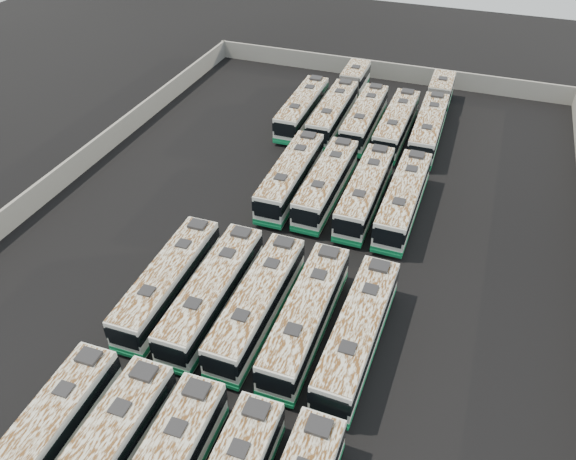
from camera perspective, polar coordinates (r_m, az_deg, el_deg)
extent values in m
plane|color=black|center=(44.33, -0.32, -2.23)|extent=(140.00, 140.00, 0.00)
cube|color=gray|center=(74.34, 9.82, 15.66)|extent=(45.20, 0.30, 2.20)
cube|color=gray|center=(54.13, -23.11, 4.07)|extent=(0.30, 73.20, 2.20)
cube|color=silver|center=(34.01, -23.86, -19.29)|extent=(2.65, 11.59, 2.64)
cube|color=#0C6239|center=(34.78, -23.44, -20.18)|extent=(2.70, 11.64, 0.40)
cube|color=black|center=(33.67, -24.05, -18.88)|extent=(2.71, 11.65, 0.88)
cube|color=beige|center=(32.96, -24.47, -17.98)|extent=(2.60, 11.36, 0.07)
cube|color=black|center=(33.83, -21.83, -14.76)|extent=(0.93, 0.93, 0.13)
cube|color=black|center=(34.80, -19.61, -12.01)|extent=(1.27, 1.08, 0.25)
cylinder|color=black|center=(36.81, -21.09, -15.47)|extent=(0.29, 0.97, 0.96)
cylinder|color=black|center=(35.82, -18.37, -16.59)|extent=(0.29, 0.97, 0.96)
cube|color=beige|center=(31.09, -19.51, -20.49)|extent=(2.45, 11.70, 0.07)
cube|color=black|center=(32.01, -16.73, -16.87)|extent=(0.95, 0.95, 0.14)
cube|color=black|center=(33.04, -14.43, -13.79)|extent=(1.29, 1.10, 0.26)
cylinder|color=black|center=(35.13, -16.30, -17.42)|extent=(0.28, 1.00, 0.99)
cylinder|color=black|center=(34.26, -13.20, -18.68)|extent=(0.28, 1.00, 0.99)
cube|color=black|center=(30.65, -11.32, -19.06)|extent=(0.97, 0.97, 0.14)
cube|color=black|center=(31.74, -9.26, -15.69)|extent=(1.32, 1.12, 0.26)
cylinder|color=black|center=(33.79, -11.42, -19.45)|extent=(0.30, 1.00, 1.00)
cylinder|color=black|center=(33.12, -7.96, -20.63)|extent=(0.30, 1.00, 1.00)
cube|color=black|center=(29.69, -5.03, -21.25)|extent=(0.93, 0.93, 0.14)
cube|color=black|center=(30.78, -3.23, -17.73)|extent=(1.28, 1.08, 0.25)
cylinder|color=black|center=(32.75, -5.69, -21.43)|extent=(0.28, 0.97, 0.97)
cube|color=black|center=(30.20, 3.16, -19.30)|extent=(1.28, 1.09, 0.25)
cube|color=silver|center=(40.20, -12.03, -5.15)|extent=(2.64, 11.65, 2.66)
cube|color=#0C6239|center=(40.86, -11.86, -6.15)|extent=(2.69, 11.70, 0.41)
cube|color=black|center=(39.91, -12.11, -4.69)|extent=(2.70, 11.72, 0.89)
cube|color=black|center=(36.72, -16.48, -10.58)|extent=(2.13, 0.10, 1.40)
cube|color=#0C6239|center=(37.81, -16.08, -12.08)|extent=(2.42, 0.15, 0.27)
cube|color=beige|center=(39.30, -12.29, -3.70)|extent=(2.59, 11.42, 0.07)
cube|color=black|center=(37.70, -14.17, -6.00)|extent=(0.94, 0.94, 0.14)
cube|color=black|center=(40.88, -10.60, -1.37)|extent=(0.94, 0.94, 0.14)
cube|color=black|center=(42.42, -9.17, 0.55)|extent=(1.28, 1.09, 0.25)
cylinder|color=black|center=(39.37, -15.74, -9.49)|extent=(0.29, 0.97, 0.97)
cylinder|color=black|center=(38.46, -13.10, -10.35)|extent=(0.29, 0.97, 0.97)
cylinder|color=black|center=(43.74, -10.71, -2.86)|extent=(0.29, 0.97, 0.97)
cylinder|color=black|center=(42.92, -8.27, -3.47)|extent=(0.29, 0.97, 0.97)
cube|color=silver|center=(38.79, -7.65, -6.35)|extent=(2.54, 11.93, 2.73)
cube|color=#0C6239|center=(39.49, -7.53, -7.38)|extent=(2.59, 11.98, 0.42)
cube|color=black|center=(38.48, -7.71, -5.86)|extent=(2.60, 11.99, 0.91)
cube|color=black|center=(35.14, -12.04, -12.30)|extent=(2.18, 0.07, 1.44)
cube|color=#0C6239|center=(36.30, -11.72, -13.84)|extent=(2.48, 0.11, 0.28)
cube|color=beige|center=(37.84, -7.82, -4.83)|extent=(2.49, 11.69, 0.07)
cube|color=black|center=(36.15, -9.67, -7.34)|extent=(0.95, 0.95, 0.14)
cube|color=black|center=(39.50, -6.17, -2.31)|extent=(0.95, 0.95, 0.14)
cube|color=black|center=(41.13, -4.80, -0.25)|extent=(1.30, 1.10, 0.26)
cylinder|color=black|center=(37.86, -11.53, -11.01)|extent=(0.28, 0.99, 0.99)
cylinder|color=black|center=(37.05, -8.61, -11.95)|extent=(0.28, 0.99, 0.99)
cylinder|color=black|center=(42.45, -6.56, -3.82)|extent=(0.28, 0.99, 0.99)
cylinder|color=black|center=(41.73, -3.92, -4.49)|extent=(0.28, 0.99, 0.99)
cube|color=silver|center=(37.79, -3.10, -7.50)|extent=(2.52, 11.79, 2.70)
cube|color=#0C6239|center=(38.50, -3.05, -8.53)|extent=(2.57, 11.84, 0.41)
cube|color=black|center=(37.47, -3.12, -7.02)|extent=(2.58, 11.85, 0.90)
cube|color=black|center=(34.07, -7.09, -13.72)|extent=(2.16, 0.07, 1.42)
cube|color=#0C6239|center=(35.25, -6.90, -15.24)|extent=(2.45, 0.11, 0.27)
cube|color=beige|center=(36.82, -3.17, -6.00)|extent=(2.47, 11.55, 0.07)
cube|color=black|center=(35.11, -4.84, -8.61)|extent=(0.94, 0.94, 0.14)
cube|color=black|center=(38.51, -1.67, -3.39)|extent=(0.94, 0.94, 0.14)
cube|color=black|center=(40.15, -0.43, -1.26)|extent=(1.28, 1.09, 0.26)
cylinder|color=black|center=(36.76, -6.92, -12.29)|extent=(0.28, 0.98, 0.98)
cylinder|color=black|center=(36.11, -3.84, -13.25)|extent=(0.28, 0.98, 0.98)
cylinder|color=black|center=(41.41, -2.36, -4.84)|extent=(0.28, 0.98, 0.98)
cylinder|color=black|center=(40.84, 0.38, -5.54)|extent=(0.28, 0.98, 0.98)
cube|color=silver|center=(36.94, 1.86, -8.79)|extent=(2.53, 11.87, 2.72)
cube|color=#0C6239|center=(37.66, 1.83, -9.82)|extent=(2.58, 11.92, 0.41)
cube|color=black|center=(36.61, 1.87, -8.30)|extent=(2.59, 11.93, 0.91)
cube|color=black|center=(33.08, -1.50, -15.47)|extent=(2.17, 0.07, 1.43)
cube|color=#0C6239|center=(34.30, -1.45, -16.98)|extent=(2.47, 0.11, 0.28)
cube|color=beige|center=(35.94, 1.90, -7.27)|extent=(2.48, 11.63, 0.07)
cube|color=black|center=(34.16, 0.51, -10.07)|extent=(0.94, 0.94, 0.14)
cube|color=black|center=(37.68, 3.15, -4.51)|extent=(0.94, 0.94, 0.14)
cube|color=black|center=(39.37, 4.18, -2.26)|extent=(1.29, 1.09, 0.26)
cylinder|color=black|center=(35.75, -1.81, -13.87)|extent=(0.28, 0.99, 0.99)
cylinder|color=black|center=(35.31, 1.50, -14.78)|extent=(0.28, 0.99, 0.99)
cylinder|color=black|center=(40.57, 2.09, -5.92)|extent=(0.28, 0.99, 0.99)
cylinder|color=black|center=(40.18, 4.98, -6.61)|extent=(0.28, 0.99, 0.99)
cube|color=silver|center=(36.22, 7.11, -10.35)|extent=(2.73, 11.94, 2.72)
cube|color=#0C6239|center=(36.97, 6.99, -11.38)|extent=(2.78, 11.99, 0.42)
cube|color=black|center=(35.89, 7.16, -9.87)|extent=(2.79, 12.00, 0.91)
cube|color=black|center=(32.34, 4.16, -17.39)|extent=(2.18, 0.11, 1.44)
cube|color=#0C6239|center=(33.59, 4.04, -18.87)|extent=(2.48, 0.15, 0.28)
cube|color=beige|center=(35.20, 7.28, -8.84)|extent=(2.67, 11.70, 0.07)
cube|color=black|center=(33.41, 6.07, -11.79)|extent=(0.96, 0.96, 0.14)
cube|color=black|center=(36.96, 8.38, -5.96)|extent=(0.96, 0.96, 0.14)
cube|color=black|center=(38.67, 9.28, -3.62)|extent=(1.31, 1.12, 0.26)
cylinder|color=black|center=(34.96, 3.47, -15.61)|extent=(0.30, 1.00, 0.99)
cylinder|color=black|center=(34.68, 6.93, -16.55)|extent=(0.30, 1.00, 0.99)
cylinder|color=black|center=(39.82, 6.98, -7.30)|extent=(0.30, 1.00, 0.99)
cylinder|color=black|center=(39.58, 9.96, -8.03)|extent=(0.30, 1.00, 0.99)
cube|color=silver|center=(50.10, 0.29, 5.48)|extent=(2.65, 11.98, 2.74)
cube|color=#0C6239|center=(50.64, 0.28, 4.52)|extent=(2.71, 12.03, 0.42)
cube|color=black|center=(49.86, 0.29, 5.92)|extent=(2.72, 12.04, 0.92)
cube|color=black|center=(45.26, -2.19, 1.98)|extent=(2.19, 0.09, 1.44)
cube|color=#0C6239|center=(46.17, -2.15, 0.45)|extent=(2.49, 0.13, 0.28)
cube|color=beige|center=(49.36, 0.29, 6.85)|extent=(2.60, 11.74, 0.07)
cube|color=black|center=(47.21, -0.76, 5.40)|extent=(0.96, 0.96, 0.14)
cube|color=black|center=(51.47, 1.26, 8.37)|extent=(0.96, 0.96, 0.14)
cube|color=black|center=(53.44, 2.07, 9.60)|extent=(1.31, 1.11, 0.26)
cylinder|color=black|center=(48.12, -2.41, 2.17)|extent=(0.29, 1.00, 1.00)
cylinder|color=black|center=(47.51, -0.01, 1.68)|extent=(0.29, 1.00, 1.00)
cylinder|color=black|center=(54.11, 0.54, 6.64)|extent=(0.29, 1.00, 1.00)
cylinder|color=black|center=(53.57, 2.71, 6.24)|extent=(0.29, 1.00, 1.00)
cube|color=silver|center=(49.34, 3.92, 4.78)|extent=(2.52, 11.77, 2.70)
cube|color=#0C6239|center=(49.89, 3.88, 3.84)|extent=(2.57, 11.83, 0.41)
cube|color=black|center=(49.10, 3.95, 5.22)|extent=(2.58, 11.84, 0.90)
cube|color=black|center=(44.52, 1.68, 1.25)|extent=(2.16, 0.07, 1.42)
cube|color=#0C6239|center=(45.43, 1.65, -0.27)|extent=(2.45, 0.11, 0.27)
cube|color=beige|center=(48.61, 3.99, 6.14)|extent=(2.47, 11.54, 0.07)
cube|color=black|center=(46.46, 3.05, 4.68)|extent=(0.94, 0.94, 0.14)
cube|color=black|center=(50.70, 4.87, 7.67)|extent=(0.94, 0.94, 0.14)
cube|color=black|center=(52.66, 5.61, 8.91)|extent=(1.28, 1.09, 0.25)
cylinder|color=black|center=(47.32, 1.29, 1.49)|extent=(0.28, 0.98, 0.98)
cylinder|color=black|center=(46.82, 3.72, 0.95)|extent=(0.28, 0.98, 0.98)
cylinder|color=black|center=(53.28, 4.00, 5.99)|extent=(0.28, 0.98, 0.98)
cylinder|color=black|center=(52.84, 6.18, 5.55)|extent=(0.28, 0.98, 0.98)
cube|color=silver|center=(48.55, 7.85, 3.88)|extent=(2.47, 11.81, 2.71)
cube|color=#0C6239|center=(49.10, 7.75, 2.93)|extent=(2.52, 11.86, 0.41)
cube|color=black|center=(48.30, 7.90, 4.32)|extent=(2.53, 11.87, 0.91)
cube|color=black|center=(43.63, 6.04, 0.16)|extent=(2.16, 0.06, 1.43)
cube|color=#0C6239|center=(44.57, 5.91, -1.37)|extent=(2.46, 0.10, 0.28)
cube|color=beige|center=(47.80, 7.99, 5.26)|extent=(2.42, 11.57, 0.07)
cube|color=black|center=(45.60, 7.23, 3.72)|extent=(0.94, 0.94, 0.14)
cube|color=black|center=(49.93, 8.71, 6.85)|extent=(0.94, 0.94, 0.14)
cube|color=black|center=(51.92, 9.31, 8.14)|extent=(1.28, 1.08, 0.26)
cylinder|color=black|center=(46.41, 5.36, 0.47)|extent=(0.28, 0.98, 0.98)
cylinder|color=black|center=(46.07, 7.88, -0.08)|extent=(0.28, 0.98, 0.98)
cylinder|color=black|center=(52.48, 7.61, 5.18)|extent=(0.28, 0.98, 0.98)
cylinder|color=black|center=(52.18, 9.85, 4.72)|extent=(0.28, 0.98, 0.98)
cube|color=silver|center=(48.08, 11.64, 3.07)|extent=(2.61, 12.00, 2.74)
cube|color=#0C6239|center=(48.65, 11.49, 2.10)|extent=(2.66, 12.05, 0.42)
cube|color=black|center=(47.83, 11.70, 3.52)|extent=(2.67, 12.06, 0.92)
cube|color=black|center=(43.07, 10.12, -0.82)|extent=(2.20, 0.08, 1.45)
cube|color=#0C6239|center=(44.02, 9.91, -2.37)|extent=(2.50, 0.12, 0.28)
cube|color=beige|center=(47.32, 11.85, 4.47)|extent=(2.56, 11.76, 0.07)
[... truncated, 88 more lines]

